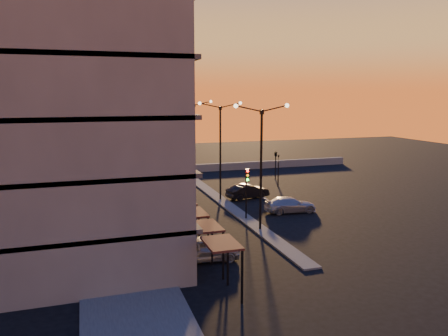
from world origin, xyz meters
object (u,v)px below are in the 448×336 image
streetlamp_mid (220,143)px  car_wagon (290,205)px  traffic_light_main (247,186)px  car_sedan (248,191)px  car_hatchback (204,249)px

streetlamp_mid → car_wagon: bearing=-53.2°
traffic_light_main → car_sedan: (2.83, 7.07, -2.18)m
traffic_light_main → car_hatchback: (-5.69, -7.43, -2.12)m
traffic_light_main → car_hatchback: traffic_light_main is taller
streetlamp_mid → car_hatchback: bearing=-111.4°
traffic_light_main → car_hatchback: 9.60m
streetlamp_mid → car_wagon: (4.50, -6.02, -4.93)m
car_hatchback → car_sedan: 16.83m
streetlamp_mid → car_hatchback: size_ratio=2.11×
car_hatchback → car_sedan: car_hatchback is taller
streetlamp_mid → car_wagon: 8.99m
traffic_light_main → car_wagon: size_ratio=0.93×
car_wagon → streetlamp_mid: bearing=42.1°
traffic_light_main → car_hatchback: size_ratio=0.94×
traffic_light_main → car_sedan: bearing=68.2°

